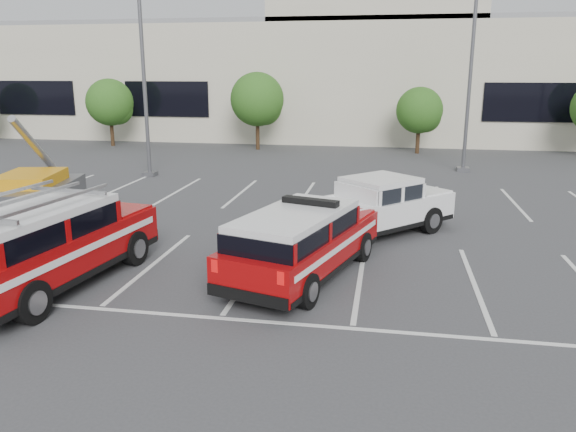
% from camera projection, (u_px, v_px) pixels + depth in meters
% --- Properties ---
extents(ground, '(120.00, 120.00, 0.00)m').
position_uv_depth(ground, '(253.00, 271.00, 14.23)').
color(ground, '#39393C').
rests_on(ground, ground).
extents(stall_markings, '(23.00, 15.00, 0.01)m').
position_uv_depth(stall_markings, '(285.00, 224.00, 18.51)').
color(stall_markings, silver).
rests_on(stall_markings, ground).
extents(convention_building, '(60.00, 16.99, 13.20)m').
position_uv_depth(convention_building, '(351.00, 73.00, 43.36)').
color(convention_building, beige).
rests_on(convention_building, ground).
extents(tree_left, '(3.07, 3.07, 4.42)m').
position_uv_depth(tree_left, '(111.00, 104.00, 37.06)').
color(tree_left, '#3F2B19').
rests_on(tree_left, ground).
extents(tree_mid_left, '(3.37, 3.37, 4.85)m').
position_uv_depth(tree_mid_left, '(259.00, 101.00, 35.29)').
color(tree_mid_left, '#3F2B19').
rests_on(tree_mid_left, ground).
extents(tree_mid_right, '(2.77, 2.77, 3.99)m').
position_uv_depth(tree_mid_right, '(421.00, 112.00, 33.73)').
color(tree_mid_right, '#3F2B19').
rests_on(tree_mid_right, ground).
extents(light_pole_left, '(0.90, 0.60, 10.24)m').
position_uv_depth(light_pole_left, '(143.00, 65.00, 25.71)').
color(light_pole_left, '#59595E').
rests_on(light_pole_left, ground).
extents(light_pole_mid, '(0.90, 0.60, 10.24)m').
position_uv_depth(light_pole_mid, '(471.00, 65.00, 26.97)').
color(light_pole_mid, '#59595E').
rests_on(light_pole_mid, ground).
extents(fire_chief_suv, '(3.45, 5.71, 1.89)m').
position_uv_depth(fire_chief_suv, '(302.00, 247.00, 13.63)').
color(fire_chief_suv, '#900708').
rests_on(fire_chief_suv, ground).
extents(white_pickup, '(5.41, 5.59, 1.78)m').
position_uv_depth(white_pickup, '(369.00, 214.00, 17.05)').
color(white_pickup, silver).
rests_on(white_pickup, ground).
extents(ladder_suv, '(3.02, 6.01, 2.27)m').
position_uv_depth(ladder_suv, '(46.00, 250.00, 12.99)').
color(ladder_suv, '#900708').
rests_on(ladder_suv, ground).
extents(utility_rig, '(3.69, 4.63, 3.58)m').
position_uv_depth(utility_rig, '(28.00, 199.00, 19.01)').
color(utility_rig, '#59595E').
rests_on(utility_rig, ground).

